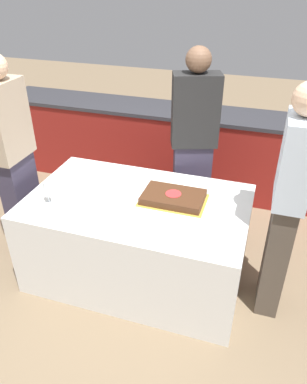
# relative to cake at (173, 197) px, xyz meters

# --- Properties ---
(ground_plane) EXTENTS (14.00, 14.00, 0.00)m
(ground_plane) POSITION_rel_cake_xyz_m (-0.26, -0.08, -0.76)
(ground_plane) COLOR #7A664C
(back_counter) EXTENTS (4.40, 0.58, 0.92)m
(back_counter) POSITION_rel_cake_xyz_m (-0.26, 1.51, -0.30)
(back_counter) COLOR maroon
(back_counter) RESTS_ON ground_plane
(dining_table) EXTENTS (1.69, 1.04, 0.73)m
(dining_table) POSITION_rel_cake_xyz_m (-0.26, -0.08, -0.40)
(dining_table) COLOR silver
(dining_table) RESTS_ON ground_plane
(cake) EXTENTS (0.50, 0.34, 0.06)m
(cake) POSITION_rel_cake_xyz_m (0.00, 0.00, 0.00)
(cake) COLOR gold
(cake) RESTS_ON dining_table
(plate_stack) EXTENTS (0.20, 0.20, 0.04)m
(plate_stack) POSITION_rel_cake_xyz_m (-0.41, -0.19, -0.01)
(plate_stack) COLOR white
(plate_stack) RESTS_ON dining_table
(wine_glass) EXTENTS (0.07, 0.07, 0.18)m
(wine_glass) POSITION_rel_cake_xyz_m (-0.89, -0.32, 0.09)
(wine_glass) COLOR white
(wine_glass) RESTS_ON dining_table
(side_plate_near_cake) EXTENTS (0.21, 0.21, 0.00)m
(side_plate_near_cake) POSITION_rel_cake_xyz_m (-0.09, 0.31, -0.03)
(side_plate_near_cake) COLOR white
(side_plate_near_cake) RESTS_ON dining_table
(person_cutting_cake) EXTENTS (0.44, 0.32, 1.75)m
(person_cutting_cake) POSITION_rel_cake_xyz_m (0.00, 0.66, 0.15)
(person_cutting_cake) COLOR #383347
(person_cutting_cake) RESTS_ON ground_plane
(person_seated_left) EXTENTS (0.20, 0.38, 1.76)m
(person_seated_left) POSITION_rel_cake_xyz_m (-1.33, -0.08, 0.15)
(person_seated_left) COLOR #383347
(person_seated_left) RESTS_ON ground_plane
(person_seated_right) EXTENTS (0.21, 0.38, 1.73)m
(person_seated_right) POSITION_rel_cake_xyz_m (0.80, -0.08, 0.14)
(person_seated_right) COLOR #4C4238
(person_seated_right) RESTS_ON ground_plane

